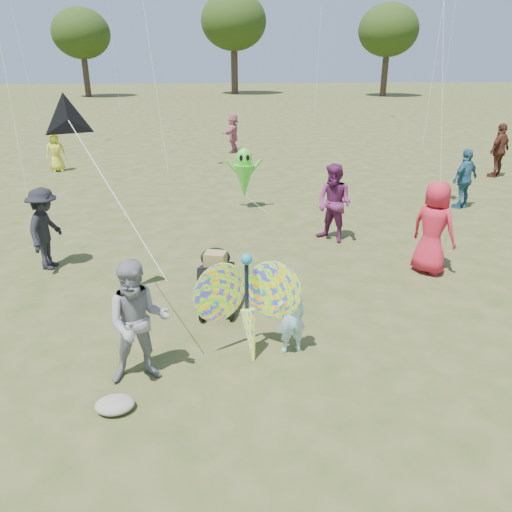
% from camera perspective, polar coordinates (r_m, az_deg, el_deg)
% --- Properties ---
extents(ground, '(160.00, 160.00, 0.00)m').
position_cam_1_polar(ground, '(7.23, 2.68, -12.56)').
color(ground, '#51592B').
rests_on(ground, ground).
extents(child_girl, '(0.48, 0.36, 1.17)m').
position_cam_1_polar(child_girl, '(7.28, 4.09, -6.89)').
color(child_girl, '#A6DBEB').
rests_on(child_girl, ground).
extents(adult_man, '(0.93, 0.77, 1.72)m').
position_cam_1_polar(adult_man, '(6.73, -13.30, -7.39)').
color(adult_man, gray).
rests_on(adult_man, ground).
extents(grey_bag, '(0.49, 0.40, 0.16)m').
position_cam_1_polar(grey_bag, '(6.67, -15.84, -16.03)').
color(grey_bag, gray).
rests_on(grey_bag, ground).
extents(crowd_a, '(1.02, 1.09, 1.86)m').
position_cam_1_polar(crowd_a, '(10.45, 19.62, 3.02)').
color(crowd_a, red).
rests_on(crowd_a, ground).
extents(crowd_b, '(0.78, 1.17, 1.69)m').
position_cam_1_polar(crowd_b, '(10.93, -22.92, 2.87)').
color(crowd_b, black).
rests_on(crowd_b, ground).
extents(crowd_c, '(1.07, 0.85, 1.70)m').
position_cam_1_polar(crowd_c, '(15.48, 22.75, 8.12)').
color(crowd_c, '#2E6280').
rests_on(crowd_c, ground).
extents(crowd_e, '(1.11, 1.12, 1.83)m').
position_cam_1_polar(crowd_e, '(11.74, 8.92, 5.95)').
color(crowd_e, '#6B2356').
rests_on(crowd_e, ground).
extents(crowd_g, '(0.83, 0.67, 1.46)m').
position_cam_1_polar(crowd_g, '(20.62, -21.93, 10.97)').
color(crowd_g, yellow).
rests_on(crowd_g, ground).
extents(crowd_h, '(1.20, 1.00, 1.91)m').
position_cam_1_polar(crowd_h, '(20.20, 26.05, 10.80)').
color(crowd_h, '#53271B').
rests_on(crowd_h, ground).
extents(crowd_j, '(1.02, 1.68, 1.73)m').
position_cam_1_polar(crowd_j, '(23.31, -2.67, 13.91)').
color(crowd_j, '#C57084').
rests_on(crowd_j, ground).
extents(jogging_stroller, '(0.67, 1.11, 1.09)m').
position_cam_1_polar(jogging_stroller, '(8.47, -4.60, -2.37)').
color(jogging_stroller, black).
rests_on(jogging_stroller, ground).
extents(butterfly_kite, '(1.74, 0.75, 1.77)m').
position_cam_1_polar(butterfly_kite, '(7.10, -0.90, -5.69)').
color(butterfly_kite, '#F64B26').
rests_on(butterfly_kite, ground).
extents(delta_kite_rig, '(2.00, 2.44, 2.21)m').
position_cam_1_polar(delta_kite_rig, '(8.35, -20.61, 14.24)').
color(delta_kite_rig, black).
rests_on(delta_kite_rig, ground).
extents(alien_kite, '(1.12, 0.69, 1.74)m').
position_cam_1_polar(alien_kite, '(14.19, -1.37, 9.19)').
color(alien_kite, '#4DDD34').
rests_on(alien_kite, ground).
extents(tree_line, '(91.78, 33.60, 10.79)m').
position_cam_1_polar(tree_line, '(51.17, 0.08, 24.97)').
color(tree_line, '#3A2D21').
rests_on(tree_line, ground).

